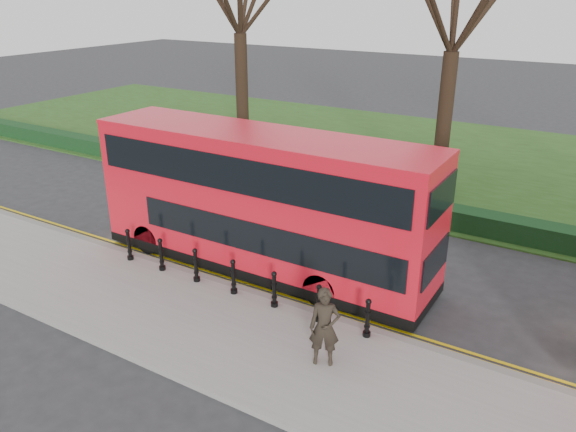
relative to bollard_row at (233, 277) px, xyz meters
The scene contains 10 objects.
ground 1.53m from the bollard_row, 77.84° to the left, with size 120.00×120.00×0.00m, color #28282B.
pavement 1.77m from the bollard_row, 80.00° to the right, with size 60.00×4.00×0.15m, color gray.
kerb 0.73m from the bollard_row, 50.26° to the left, with size 60.00×0.25×0.16m, color slate.
grass_verge 16.36m from the bollard_row, 88.98° to the left, with size 60.00×18.00×0.06m, color #264517.
hedge 8.16m from the bollard_row, 87.96° to the left, with size 60.00×0.90×0.80m, color black.
yellow_line_outer 0.96m from the bollard_row, 65.88° to the left, with size 60.00×0.10×0.01m, color yellow.
yellow_line_inner 1.11m from the bollard_row, 71.10° to the left, with size 60.00×0.10×0.01m, color yellow.
bollard_row is the anchor object (origin of this frame).
bus_lead 2.53m from the bollard_row, 100.36° to the left, with size 10.81×2.48×4.30m.
pedestrian 3.97m from the bollard_row, 22.17° to the right, with size 0.70×0.46×1.91m, color black.
Camera 1 is at (8.20, -12.42, 8.22)m, focal length 35.00 mm.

